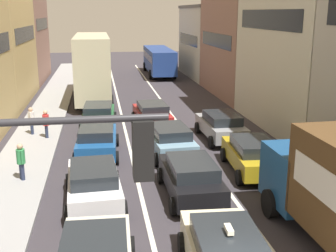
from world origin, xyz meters
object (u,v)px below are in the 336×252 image
object	(u,v)px
bus_far_queue_secondary	(159,59)
pedestrian_far_sidewalk	(46,123)
sedan_centre_lane_second	(191,177)
wagon_right_lane_far	(221,125)
sedan_left_lane_fourth	(99,115)
bus_mid_queue_primary	(93,65)
sedan_left_lane_third	(97,140)
sedan_right_lane_behind_truck	(253,155)
traffic_light_pole	(6,235)
pedestrian_near_kerb	(31,120)
hatchback_centre_lane_third	(170,139)
wagon_left_lane_second	(94,183)
coupe_centre_lane_fourth	(152,114)
pedestrian_mid_sidewalk	(21,160)

from	to	relation	value
bus_far_queue_secondary	pedestrian_far_sidewalk	distance (m)	26.00
sedan_centre_lane_second	wagon_right_lane_far	distance (m)	7.88
sedan_left_lane_fourth	bus_mid_queue_primary	distance (m)	8.90
sedan_left_lane_third	sedan_right_lane_behind_truck	size ratio (longest dim) A/B	0.99
traffic_light_pole	sedan_left_lane_fourth	distance (m)	20.23
bus_mid_queue_primary	bus_far_queue_secondary	size ratio (longest dim) A/B	1.00
pedestrian_far_sidewalk	traffic_light_pole	bearing A→B (deg)	-95.82
sedan_left_lane_third	pedestrian_near_kerb	world-z (taller)	pedestrian_near_kerb
sedan_left_lane_third	hatchback_centre_lane_third	bearing A→B (deg)	-95.49
hatchback_centre_lane_third	sedan_left_lane_third	distance (m)	3.51
sedan_centre_lane_second	pedestrian_near_kerb	xyz separation A→B (m)	(-7.08, 9.50, 0.15)
pedestrian_far_sidewalk	bus_far_queue_secondary	bearing A→B (deg)	57.56
sedan_left_lane_fourth	pedestrian_near_kerb	xyz separation A→B (m)	(-3.71, -1.18, 0.15)
traffic_light_pole	hatchback_centre_lane_third	xyz separation A→B (m)	(4.61, 14.26, -3.02)
pedestrian_near_kerb	pedestrian_far_sidewalk	xyz separation A→B (m)	(0.89, -0.87, 0.00)
hatchback_centre_lane_third	pedestrian_far_sidewalk	distance (m)	7.20
sedan_right_lane_behind_truck	bus_far_queue_secondary	bearing A→B (deg)	3.60
traffic_light_pole	wagon_left_lane_second	bearing A→B (deg)	83.79
coupe_centre_lane_fourth	sedan_right_lane_behind_truck	distance (m)	9.03
sedan_left_lane_fourth	sedan_right_lane_behind_truck	bearing A→B (deg)	-139.36
sedan_right_lane_behind_truck	pedestrian_mid_sidewalk	size ratio (longest dim) A/B	2.66
pedestrian_mid_sidewalk	pedestrian_far_sidewalk	xyz separation A→B (m)	(0.32, 6.16, 0.00)
sedan_centre_lane_second	hatchback_centre_lane_third	xyz separation A→B (m)	(0.01, 4.98, 0.00)
bus_mid_queue_primary	sedan_centre_lane_second	bearing A→B (deg)	-169.30
hatchback_centre_lane_third	bus_far_queue_secondary	distance (m)	28.05
sedan_left_lane_third	pedestrian_far_sidewalk	world-z (taller)	pedestrian_far_sidewalk
hatchback_centre_lane_third	coupe_centre_lane_fourth	bearing A→B (deg)	-1.82
sedan_centre_lane_second	sedan_left_lane_fourth	bearing A→B (deg)	17.17
traffic_light_pole	sedan_right_lane_behind_truck	bearing A→B (deg)	55.72
bus_far_queue_secondary	sedan_left_lane_third	bearing A→B (deg)	167.07
sedan_left_lane_fourth	pedestrian_mid_sidewalk	world-z (taller)	pedestrian_mid_sidewalk
pedestrian_near_kerb	hatchback_centre_lane_third	bearing A→B (deg)	-37.20
traffic_light_pole	sedan_centre_lane_second	bearing A→B (deg)	63.65
wagon_right_lane_far	pedestrian_mid_sidewalk	world-z (taller)	pedestrian_mid_sidewalk
hatchback_centre_lane_third	sedan_right_lane_behind_truck	world-z (taller)	same
pedestrian_near_kerb	wagon_left_lane_second	bearing A→B (deg)	-74.61
sedan_centre_lane_second	wagon_left_lane_second	distance (m)	3.60
sedan_right_lane_behind_truck	wagon_right_lane_far	xyz separation A→B (m)	(0.02, 5.06, 0.00)
wagon_right_lane_far	pedestrian_far_sidewalk	distance (m)	9.51
sedan_left_lane_third	bus_far_queue_secondary	size ratio (longest dim) A/B	0.42
bus_far_queue_secondary	pedestrian_near_kerb	world-z (taller)	bus_far_queue_secondary
wagon_left_lane_second	bus_mid_queue_primary	bearing A→B (deg)	-2.44
sedan_left_lane_third	bus_mid_queue_primary	xyz separation A→B (m)	(-0.24, 13.85, 2.03)
coupe_centre_lane_fourth	pedestrian_near_kerb	distance (m)	6.99
coupe_centre_lane_fourth	sedan_right_lane_behind_truck	size ratio (longest dim) A/B	0.99
wagon_left_lane_second	pedestrian_far_sidewalk	size ratio (longest dim) A/B	2.64
pedestrian_near_kerb	pedestrian_mid_sidewalk	size ratio (longest dim) A/B	1.00
bus_mid_queue_primary	pedestrian_mid_sidewalk	distance (m)	17.20
coupe_centre_lane_fourth	wagon_left_lane_second	bearing A→B (deg)	158.99
bus_far_queue_secondary	pedestrian_far_sidewalk	world-z (taller)	bus_far_queue_secondary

